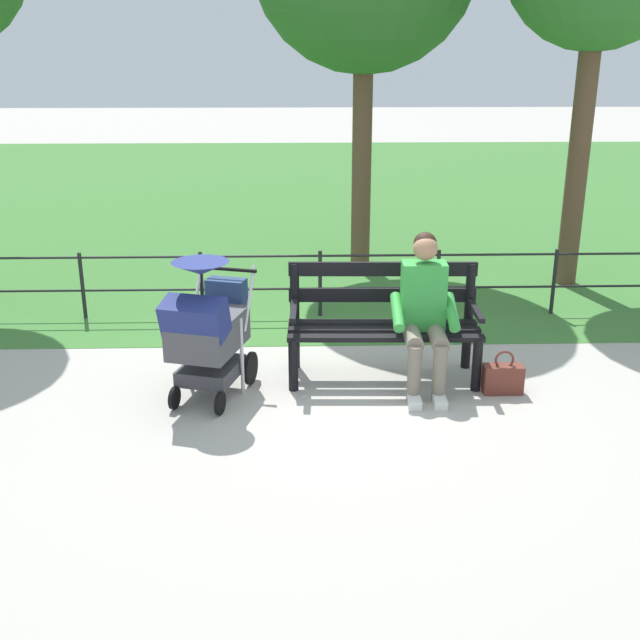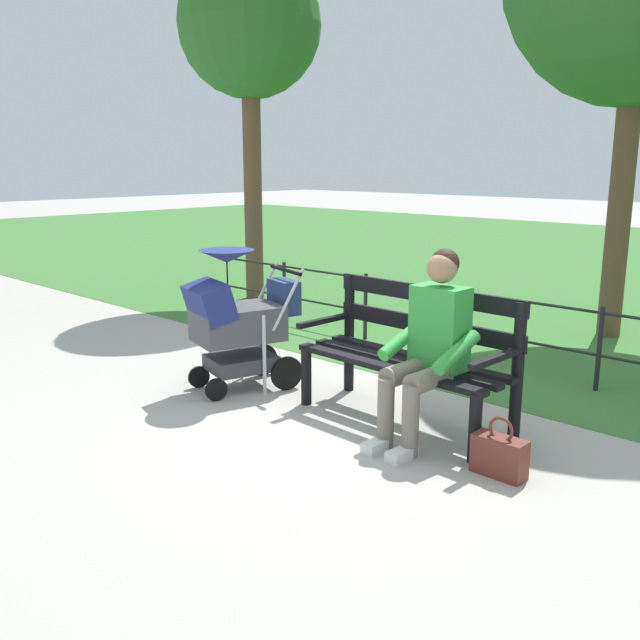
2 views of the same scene
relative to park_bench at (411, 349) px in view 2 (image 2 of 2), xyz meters
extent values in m
plane|color=#ADA89E|center=(0.49, 0.12, -0.53)|extent=(60.00, 60.00, 0.00)
cube|color=black|center=(0.00, -0.06, -0.08)|extent=(1.60, 0.15, 0.04)
cube|color=black|center=(0.00, 0.12, -0.08)|extent=(1.60, 0.15, 0.04)
cube|color=black|center=(0.01, 0.30, -0.08)|extent=(1.60, 0.15, 0.04)
cube|color=black|center=(0.00, -0.16, 0.14)|extent=(1.60, 0.08, 0.12)
cube|color=black|center=(0.00, -0.16, 0.37)|extent=(1.60, 0.08, 0.12)
cylinder|color=black|center=(-0.74, 0.34, -0.30)|extent=(0.08, 0.08, 0.45)
cylinder|color=black|center=(-0.75, -0.14, -0.05)|extent=(0.08, 0.08, 0.95)
cube|color=black|center=(-0.75, 0.14, 0.10)|extent=(0.07, 0.56, 0.04)
cylinder|color=black|center=(0.76, 0.29, -0.30)|extent=(0.08, 0.08, 0.45)
cylinder|color=black|center=(0.74, -0.19, -0.05)|extent=(0.08, 0.08, 0.95)
cube|color=black|center=(0.75, 0.09, 0.10)|extent=(0.07, 0.56, 0.04)
cylinder|color=slate|center=(-0.40, 0.34, -0.06)|extent=(0.15, 0.40, 0.14)
cylinder|color=slate|center=(-0.20, 0.33, -0.06)|extent=(0.15, 0.40, 0.14)
cylinder|color=slate|center=(-0.40, 0.54, -0.29)|extent=(0.11, 0.11, 0.47)
cylinder|color=slate|center=(-0.20, 0.53, -0.29)|extent=(0.11, 0.11, 0.47)
cube|color=silver|center=(-0.40, 0.62, -0.49)|extent=(0.11, 0.22, 0.07)
cube|color=silver|center=(-0.20, 0.61, -0.49)|extent=(0.11, 0.22, 0.07)
cube|color=green|center=(-0.31, 0.12, 0.22)|extent=(0.37, 0.23, 0.56)
cylinder|color=green|center=(-0.53, 0.24, 0.12)|extent=(0.10, 0.43, 0.23)
cylinder|color=green|center=(-0.09, 0.23, 0.12)|extent=(0.10, 0.43, 0.23)
sphere|color=#A37556|center=(-0.31, 0.12, 0.62)|extent=(0.20, 0.20, 0.20)
sphere|color=black|center=(-0.31, 0.09, 0.65)|extent=(0.19, 0.19, 0.19)
cylinder|color=black|center=(1.12, 0.16, -0.39)|extent=(0.11, 0.28, 0.28)
cylinder|color=black|center=(1.56, 0.03, -0.39)|extent=(0.11, 0.28, 0.28)
cylinder|color=black|center=(1.32, 0.72, -0.44)|extent=(0.08, 0.18, 0.18)
cylinder|color=black|center=(1.69, 0.62, -0.44)|extent=(0.08, 0.18, 0.18)
cube|color=#38383D|center=(1.42, 0.38, -0.31)|extent=(0.55, 0.62, 0.12)
cylinder|color=silver|center=(1.17, 0.35, -0.20)|extent=(0.03, 0.03, 0.65)
cylinder|color=silver|center=(1.61, 0.22, -0.20)|extent=(0.03, 0.03, 0.65)
cube|color=#47474C|center=(1.43, 0.40, 0.02)|extent=(0.63, 0.78, 0.28)
cube|color=navy|center=(1.49, 0.63, 0.22)|extent=(0.55, 0.43, 0.33)
cylinder|color=black|center=(1.30, -0.02, 0.42)|extent=(0.51, 0.18, 0.03)
cylinder|color=silver|center=(1.11, 0.14, 0.22)|extent=(0.11, 0.29, 0.49)
cylinder|color=silver|center=(1.55, 0.01, 0.22)|extent=(0.11, 0.29, 0.49)
cone|color=navy|center=(1.45, 0.48, 0.57)|extent=(0.55, 0.55, 0.10)
cylinder|color=black|center=(1.45, 0.48, 0.39)|extent=(0.01, 0.01, 0.30)
cube|color=navy|center=(1.31, 0.00, 0.20)|extent=(0.35, 0.24, 0.28)
cube|color=brown|center=(-0.95, 0.40, -0.41)|extent=(0.32, 0.14, 0.24)
torus|color=brown|center=(-0.95, 0.40, -0.24)|extent=(0.16, 0.02, 0.16)
cylinder|color=black|center=(-0.73, -1.55, -0.18)|extent=(0.04, 0.04, 0.70)
cylinder|color=black|center=(0.49, -1.55, -0.18)|extent=(0.04, 0.04, 0.70)
cylinder|color=black|center=(1.71, -1.55, -0.18)|extent=(0.04, 0.04, 0.70)
cylinder|color=black|center=(2.93, -1.55, -0.18)|extent=(0.04, 0.04, 0.70)
cylinder|color=black|center=(0.49, -1.55, 0.12)|extent=(7.33, 0.02, 0.02)
cylinder|color=black|center=(0.49, -1.55, -0.23)|extent=(7.33, 0.02, 0.02)
cylinder|color=brown|center=(4.27, -2.27, 0.91)|extent=(0.24, 0.24, 2.88)
sphere|color=#286023|center=(4.27, -2.27, 2.99)|extent=(1.82, 1.82, 1.82)
cylinder|color=brown|center=(-0.08, -3.49, 0.84)|extent=(0.24, 0.24, 2.74)
camera|label=1|loc=(0.71, 6.16, 2.17)|focal=43.74mm
camera|label=2|loc=(-2.80, 3.90, 1.30)|focal=38.92mm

